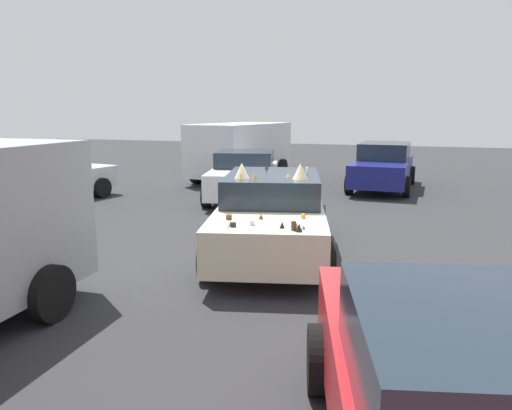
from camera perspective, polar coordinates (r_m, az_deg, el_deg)
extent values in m
plane|color=#2D2D30|center=(8.94, 1.84, -5.79)|extent=(60.00, 60.00, 0.00)
cube|color=beige|center=(8.78, 1.86, -1.90)|extent=(4.88, 2.82, 0.69)
cube|color=#1E2833|center=(8.93, 1.97, 2.13)|extent=(2.59, 2.15, 0.48)
cylinder|color=black|center=(7.49, 8.42, -6.63)|extent=(0.69, 0.37, 0.65)
cylinder|color=black|center=(7.60, -5.78, -6.31)|extent=(0.69, 0.37, 0.65)
cylinder|color=black|center=(10.23, 7.48, -1.82)|extent=(0.69, 0.37, 0.65)
cylinder|color=black|center=(10.31, -2.89, -1.64)|extent=(0.69, 0.37, 0.65)
ellipsoid|color=black|center=(7.82, -5.29, -4.24)|extent=(0.17, 0.06, 0.11)
ellipsoid|color=black|center=(10.43, 7.35, -0.57)|extent=(0.15, 0.05, 0.14)
ellipsoid|color=black|center=(10.30, 7.40, 0.44)|extent=(0.17, 0.06, 0.11)
ellipsoid|color=black|center=(9.32, -3.62, -2.18)|extent=(0.13, 0.05, 0.13)
ellipsoid|color=black|center=(7.62, -5.56, -4.37)|extent=(0.10, 0.04, 0.09)
ellipsoid|color=black|center=(9.31, -3.60, -1.13)|extent=(0.15, 0.05, 0.13)
ellipsoid|color=black|center=(8.79, 7.82, -1.38)|extent=(0.19, 0.06, 0.09)
ellipsoid|color=black|center=(8.65, 7.86, -2.22)|extent=(0.18, 0.06, 0.10)
sphere|color=orange|center=(7.46, 5.59, -1.28)|extent=(0.08, 0.08, 0.08)
cylinder|color=silver|center=(6.97, -0.48, -2.10)|extent=(0.09, 0.09, 0.07)
cone|color=#51381E|center=(7.36, 0.59, -1.38)|extent=(0.10, 0.10, 0.08)
cone|color=black|center=(6.62, 5.09, -2.66)|extent=(0.13, 0.13, 0.12)
cylinder|color=#51381E|center=(6.68, 4.45, -2.46)|extent=(0.08, 0.08, 0.13)
cylinder|color=gray|center=(6.75, 4.58, -2.52)|extent=(0.11, 0.11, 0.09)
cone|color=#A87A38|center=(6.76, 5.63, -2.62)|extent=(0.08, 0.08, 0.06)
cone|color=silver|center=(6.80, -3.30, -2.48)|extent=(0.10, 0.10, 0.07)
cylinder|color=black|center=(6.89, -2.73, -2.33)|extent=(0.12, 0.12, 0.06)
cylinder|color=#51381E|center=(7.34, -3.20, -1.45)|extent=(0.09, 0.09, 0.08)
cone|color=black|center=(6.81, 3.09, -2.35)|extent=(0.11, 0.11, 0.09)
cylinder|color=silver|center=(9.07, 6.03, 4.10)|extent=(0.06, 0.06, 0.11)
cone|color=#A87A38|center=(8.55, 3.81, 3.57)|extent=(0.08, 0.08, 0.07)
cone|color=tan|center=(8.22, -1.76, 3.47)|extent=(0.09, 0.09, 0.12)
cylinder|color=silver|center=(9.30, -1.63, 4.16)|extent=(0.08, 0.08, 0.06)
cone|color=black|center=(9.70, 1.26, 4.57)|extent=(0.11, 0.11, 0.10)
cylinder|color=#A87A38|center=(8.29, 5.06, 3.38)|extent=(0.10, 0.10, 0.08)
cylinder|color=orange|center=(8.30, -1.65, 3.51)|extent=(0.09, 0.09, 0.11)
cone|color=#A87A38|center=(8.28, -0.15, 3.48)|extent=(0.10, 0.10, 0.10)
cone|color=beige|center=(8.25, 5.24, 3.99)|extent=(0.26, 0.26, 0.27)
cone|color=beige|center=(8.31, -1.68, 4.08)|extent=(0.26, 0.26, 0.27)
cube|color=silver|center=(18.30, -1.77, 6.72)|extent=(5.12, 2.67, 1.82)
cube|color=#1E2833|center=(16.79, -4.52, 7.55)|extent=(0.36, 1.78, 0.66)
cylinder|color=black|center=(16.62, -0.95, 3.32)|extent=(0.75, 0.34, 0.72)
cylinder|color=black|center=(17.65, -6.96, 3.69)|extent=(0.75, 0.34, 0.72)
cylinder|color=black|center=(19.26, 3.03, 4.36)|extent=(0.75, 0.34, 0.72)
cylinder|color=black|center=(20.15, -2.42, 4.67)|extent=(0.75, 0.34, 0.72)
cylinder|color=black|center=(6.62, -23.10, -9.53)|extent=(0.73, 0.26, 0.72)
cube|color=navy|center=(16.82, 14.70, 3.98)|extent=(4.66, 1.85, 0.71)
cube|color=#1E2833|center=(17.07, 14.91, 6.18)|extent=(2.28, 1.63, 0.54)
cylinder|color=black|center=(15.38, 17.30, 2.06)|extent=(0.66, 0.24, 0.65)
cylinder|color=black|center=(15.57, 10.93, 2.46)|extent=(0.66, 0.24, 0.65)
cylinder|color=black|center=(18.20, 17.82, 3.35)|extent=(0.66, 0.24, 0.65)
cylinder|color=black|center=(18.36, 12.42, 3.68)|extent=(0.66, 0.24, 0.65)
cube|color=silver|center=(15.19, -23.44, 2.53)|extent=(4.20, 2.41, 0.65)
cube|color=#1E2833|center=(15.02, -24.11, 4.57)|extent=(2.04, 1.90, 0.47)
cylinder|color=black|center=(16.69, -22.05, 2.34)|extent=(0.63, 0.32, 0.60)
cylinder|color=black|center=(15.36, -17.68, 1.94)|extent=(0.63, 0.32, 0.60)
cylinder|color=black|center=(13.78, -24.95, 0.44)|extent=(0.63, 0.32, 0.60)
cube|color=#1E2833|center=(3.17, 26.15, -15.50)|extent=(2.01, 1.93, 0.53)
cylinder|color=black|center=(4.75, 7.49, -17.51)|extent=(0.68, 0.37, 0.64)
cube|color=white|center=(14.21, -1.38, 3.04)|extent=(4.29, 2.63, 0.70)
cube|color=#1E2833|center=(14.36, -1.29, 5.45)|extent=(2.03, 1.96, 0.46)
cylinder|color=black|center=(12.97, 1.98, 0.91)|extent=(0.66, 0.36, 0.62)
cylinder|color=black|center=(13.18, -5.85, 1.03)|extent=(0.66, 0.36, 0.62)
cylinder|color=black|center=(15.41, 2.46, 2.52)|extent=(0.66, 0.36, 0.62)
cylinder|color=black|center=(15.59, -4.16, 2.60)|extent=(0.66, 0.36, 0.62)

